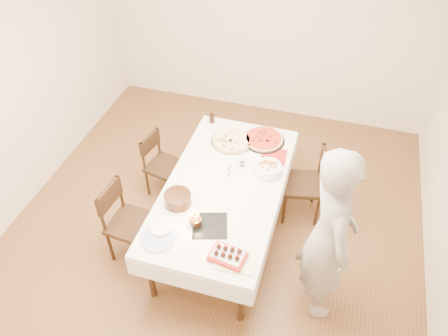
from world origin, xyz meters
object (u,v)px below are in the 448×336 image
(person, at_px, (329,236))
(pasta_bowl, at_px, (268,169))
(birthday_cake, at_px, (196,219))
(cola_glass, at_px, (212,118))
(chair_left_savory, at_px, (165,166))
(layer_cake, at_px, (178,199))
(chair_left_dessert, at_px, (131,224))
(taper_candle, at_px, (242,156))
(pizza_white, at_px, (232,141))
(dining_table, at_px, (224,210))
(strawberry_box, at_px, (228,256))
(pizza_pepperoni, at_px, (264,139))
(chair_right_savory, at_px, (302,184))

(person, height_order, pasta_bowl, person)
(birthday_cake, bearing_deg, cola_glass, 102.41)
(chair_left_savory, relative_size, layer_cake, 2.46)
(chair_left_dessert, bearing_deg, taper_candle, -132.39)
(layer_cake, bearing_deg, pizza_white, 76.98)
(person, distance_m, cola_glass, 2.11)
(dining_table, bearing_deg, birthday_cake, -100.34)
(pasta_bowl, relative_size, taper_candle, 1.07)
(chair_left_dessert, height_order, person, person)
(chair_left_dessert, distance_m, birthday_cake, 0.81)
(person, relative_size, pasta_bowl, 6.77)
(chair_left_dessert, relative_size, taper_candle, 3.50)
(dining_table, xyz_separation_m, chair_left_dessert, (-0.82, -0.51, 0.08))
(chair_left_savory, height_order, chair_left_dessert, chair_left_dessert)
(strawberry_box, bearing_deg, layer_cake, 143.49)
(cola_glass, bearing_deg, pizza_white, -41.47)
(layer_cake, relative_size, birthday_cake, 2.57)
(layer_cake, bearing_deg, chair_left_dessert, -163.18)
(pizza_pepperoni, xyz_separation_m, pasta_bowl, (0.16, -0.50, 0.03))
(pizza_white, relative_size, cola_glass, 4.24)
(pizza_white, height_order, pizza_pepperoni, same)
(pizza_pepperoni, bearing_deg, strawberry_box, -87.85)
(pizza_pepperoni, bearing_deg, layer_cake, -115.88)
(pasta_bowl, bearing_deg, taper_candle, 173.86)
(cola_glass, xyz_separation_m, strawberry_box, (0.72, -1.80, -0.02))
(pizza_pepperoni, bearing_deg, chair_left_savory, -160.75)
(layer_cake, height_order, strawberry_box, layer_cake)
(pasta_bowl, relative_size, layer_cake, 0.84)
(birthday_cake, bearing_deg, person, 2.53)
(strawberry_box, bearing_deg, chair_left_dessert, 163.58)
(pizza_pepperoni, relative_size, strawberry_box, 1.57)
(pizza_pepperoni, height_order, pasta_bowl, pasta_bowl)
(chair_right_savory, xyz_separation_m, chair_left_dessert, (-1.56, -1.06, 0.00))
(dining_table, bearing_deg, taper_candle, 73.80)
(chair_right_savory, xyz_separation_m, strawberry_box, (-0.45, -1.38, 0.34))
(chair_right_savory, relative_size, taper_candle, 3.48)
(chair_left_dessert, height_order, pizza_white, chair_left_dessert)
(person, distance_m, layer_cake, 1.43)
(chair_left_savory, bearing_deg, pizza_pepperoni, -148.94)
(cola_glass, bearing_deg, taper_candle, -49.70)
(pasta_bowl, bearing_deg, strawberry_box, -94.92)
(pasta_bowl, bearing_deg, chair_left_savory, 174.20)
(taper_candle, bearing_deg, pizza_white, 121.15)
(pizza_pepperoni, xyz_separation_m, strawberry_box, (0.06, -1.64, 0.02))
(layer_cake, bearing_deg, pizza_pepperoni, 64.12)
(pizza_white, bearing_deg, birthday_cake, -89.74)
(chair_left_savory, relative_size, pasta_bowl, 2.92)
(person, height_order, taper_candle, person)
(pasta_bowl, height_order, cola_glass, cola_glass)
(taper_candle, bearing_deg, strawberry_box, -81.07)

